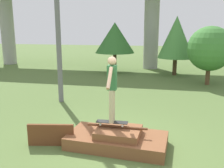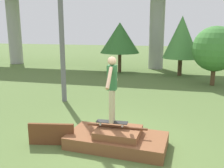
{
  "view_description": "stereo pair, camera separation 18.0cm",
  "coord_description": "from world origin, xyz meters",
  "px_view_note": "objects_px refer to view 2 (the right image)",
  "views": [
    {
      "loc": [
        1.13,
        -5.85,
        2.97
      ],
      "look_at": [
        -0.13,
        0.02,
        1.64
      ],
      "focal_mm": 40.0,
      "sensor_mm": 36.0,
      "label": 1
    },
    {
      "loc": [
        1.31,
        -5.81,
        2.97
      ],
      "look_at": [
        -0.13,
        0.02,
        1.64
      ],
      "focal_mm": 40.0,
      "sensor_mm": 36.0,
      "label": 2
    }
  ],
  "objects_px": {
    "skateboard": "(112,122)",
    "tree_behind_left": "(120,38)",
    "utility_pole": "(60,0)",
    "skater": "(112,85)",
    "tree_behind_right": "(215,49)",
    "tree_mid_back": "(182,37)"
  },
  "relations": [
    {
      "from": "tree_behind_left",
      "to": "tree_mid_back",
      "type": "height_order",
      "value": "tree_mid_back"
    },
    {
      "from": "skater",
      "to": "tree_mid_back",
      "type": "height_order",
      "value": "tree_mid_back"
    },
    {
      "from": "skater",
      "to": "tree_behind_right",
      "type": "distance_m",
      "value": 8.98
    },
    {
      "from": "tree_behind_left",
      "to": "skateboard",
      "type": "bearing_deg",
      "value": -78.85
    },
    {
      "from": "tree_behind_left",
      "to": "tree_mid_back",
      "type": "relative_size",
      "value": 0.9
    },
    {
      "from": "skater",
      "to": "tree_behind_right",
      "type": "height_order",
      "value": "tree_behind_right"
    },
    {
      "from": "utility_pole",
      "to": "tree_mid_back",
      "type": "bearing_deg",
      "value": 56.57
    },
    {
      "from": "tree_behind_left",
      "to": "tree_mid_back",
      "type": "bearing_deg",
      "value": -4.3
    },
    {
      "from": "tree_behind_left",
      "to": "tree_mid_back",
      "type": "distance_m",
      "value": 4.08
    },
    {
      "from": "skateboard",
      "to": "skater",
      "type": "bearing_deg",
      "value": 90.0
    },
    {
      "from": "skater",
      "to": "tree_behind_right",
      "type": "relative_size",
      "value": 0.53
    },
    {
      "from": "utility_pole",
      "to": "tree_behind_left",
      "type": "relative_size",
      "value": 2.31
    },
    {
      "from": "tree_behind_right",
      "to": "skateboard",
      "type": "bearing_deg",
      "value": -113.29
    },
    {
      "from": "tree_behind_left",
      "to": "skater",
      "type": "bearing_deg",
      "value": -78.85
    },
    {
      "from": "skateboard",
      "to": "tree_behind_left",
      "type": "height_order",
      "value": "tree_behind_left"
    },
    {
      "from": "skateboard",
      "to": "tree_behind_left",
      "type": "xyz_separation_m",
      "value": [
        -2.19,
        11.12,
        1.74
      ]
    },
    {
      "from": "utility_pole",
      "to": "tree_behind_left",
      "type": "height_order",
      "value": "utility_pole"
    },
    {
      "from": "tree_behind_left",
      "to": "tree_behind_right",
      "type": "relative_size",
      "value": 1.09
    },
    {
      "from": "skater",
      "to": "skateboard",
      "type": "bearing_deg",
      "value": -90.0
    },
    {
      "from": "utility_pole",
      "to": "tree_behind_right",
      "type": "relative_size",
      "value": 2.51
    },
    {
      "from": "tree_behind_left",
      "to": "tree_behind_right",
      "type": "xyz_separation_m",
      "value": [
        5.74,
        -2.88,
        -0.43
      ]
    },
    {
      "from": "tree_mid_back",
      "to": "tree_behind_left",
      "type": "bearing_deg",
      "value": 175.7
    }
  ]
}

